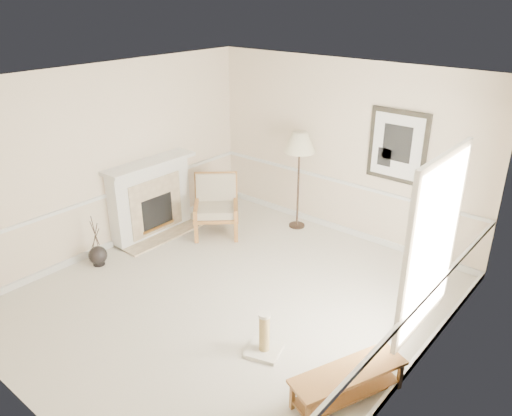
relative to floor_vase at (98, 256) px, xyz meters
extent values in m
plane|color=silver|center=(2.15, 0.63, -0.15)|extent=(5.50, 5.50, 0.00)
cube|color=beige|center=(2.15, 3.38, 1.30)|extent=(5.00, 0.04, 2.90)
cube|color=beige|center=(2.15, -2.12, 1.30)|extent=(5.00, 0.04, 2.90)
cube|color=beige|center=(-0.35, 0.63, 1.30)|extent=(0.04, 5.50, 2.90)
cube|color=beige|center=(4.65, 0.63, 1.30)|extent=(0.04, 5.50, 2.90)
cube|color=white|center=(2.15, 0.63, 2.75)|extent=(5.00, 5.50, 0.04)
cube|color=white|center=(2.15, 3.36, -0.10)|extent=(4.95, 0.04, 0.10)
cube|color=white|center=(2.15, 3.36, 0.75)|extent=(4.95, 0.04, 0.05)
cube|color=white|center=(4.61, 1.03, 1.35)|extent=(0.03, 1.20, 1.80)
cube|color=white|center=(4.60, 1.03, 1.35)|extent=(0.05, 1.34, 1.94)
cube|color=black|center=(3.10, 3.35, 1.55)|extent=(0.92, 0.04, 1.10)
cube|color=white|center=(3.10, 3.33, 1.55)|extent=(0.78, 0.01, 0.96)
cube|color=black|center=(3.10, 3.32, 1.60)|extent=(0.45, 0.01, 0.55)
cube|color=white|center=(-0.21, 1.23, 0.47)|extent=(0.28, 1.50, 1.25)
cube|color=white|center=(-0.16, 1.23, 1.13)|extent=(0.46, 1.64, 0.06)
cube|color=#C6B28E|center=(-0.07, 1.23, 0.40)|extent=(0.02, 1.05, 0.95)
cube|color=black|center=(-0.06, 1.23, 0.27)|extent=(0.02, 0.62, 0.58)
cube|color=#AE7C3A|center=(-0.05, 1.23, 0.01)|extent=(0.01, 0.66, 0.05)
cube|color=#C6B28E|center=(-0.05, 1.23, -0.14)|extent=(0.60, 1.50, 0.03)
sphere|color=black|center=(0.00, 0.00, 0.01)|extent=(0.28, 0.28, 0.28)
cylinder|color=black|center=(0.00, 0.00, -0.11)|extent=(0.18, 0.18, 0.08)
cylinder|color=black|center=(0.00, 0.00, 0.38)|extent=(0.03, 0.12, 0.44)
cylinder|color=black|center=(0.00, 0.00, 0.34)|extent=(0.03, 0.15, 0.36)
cylinder|color=black|center=(0.00, 0.00, 0.41)|extent=(0.02, 0.07, 0.52)
cube|color=#905B2E|center=(0.63, 1.46, 0.05)|extent=(0.09, 0.09, 0.40)
cube|color=#905B2E|center=(0.18, 1.94, 0.05)|extent=(0.09, 0.09, 0.40)
cube|color=#905B2E|center=(1.11, 1.90, 0.05)|extent=(0.09, 0.09, 0.40)
cube|color=#905B2E|center=(0.66, 2.39, 0.05)|extent=(0.09, 0.09, 0.40)
cube|color=#905B2E|center=(0.64, 1.92, 0.22)|extent=(1.05, 1.05, 0.05)
cube|color=#905B2E|center=(0.41, 2.17, 0.55)|extent=(0.66, 0.63, 0.58)
cube|color=#905B2E|center=(0.40, 1.70, 0.40)|extent=(0.55, 0.59, 0.05)
cube|color=#905B2E|center=(0.89, 2.14, 0.40)|extent=(0.55, 0.59, 0.05)
cube|color=silver|center=(0.64, 1.92, 0.31)|extent=(0.96, 0.96, 0.13)
cube|color=silver|center=(0.46, 2.12, 0.57)|extent=(0.64, 0.61, 0.52)
cylinder|color=black|center=(1.54, 3.03, -0.14)|extent=(0.28, 0.28, 0.03)
cylinder|color=black|center=(1.54, 3.03, 0.65)|extent=(0.04, 0.04, 1.55)
cone|color=beige|center=(1.54, 3.03, 1.40)|extent=(0.63, 0.63, 0.34)
cube|color=#905B2E|center=(4.30, 0.06, 0.19)|extent=(0.82, 1.30, 0.04)
cube|color=#905B2E|center=(4.30, 0.06, -0.06)|extent=(0.74, 1.20, 0.03)
cube|color=#905B2E|center=(3.95, -0.41, 0.01)|extent=(0.06, 0.06, 0.32)
cube|color=#905B2E|center=(4.21, -0.52, 0.01)|extent=(0.06, 0.06, 0.32)
cube|color=#905B2E|center=(4.38, 0.64, 0.01)|extent=(0.06, 0.06, 0.32)
cube|color=#905B2E|center=(4.65, 0.53, 0.01)|extent=(0.06, 0.06, 0.32)
cube|color=white|center=(3.20, 0.06, -0.13)|extent=(0.48, 0.48, 0.05)
cylinder|color=tan|center=(3.20, 0.06, 0.12)|extent=(0.12, 0.12, 0.45)
cylinder|color=white|center=(3.20, 0.06, 0.37)|extent=(0.14, 0.14, 0.04)
camera|label=1|loc=(6.09, -3.54, 3.73)|focal=35.00mm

